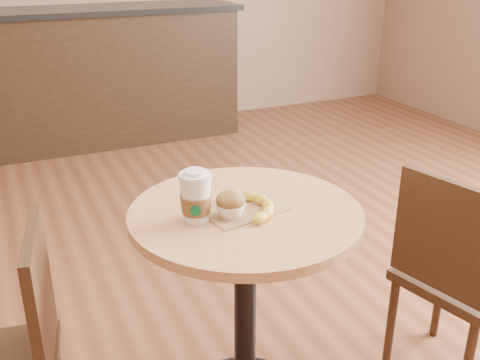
{
  "coord_description": "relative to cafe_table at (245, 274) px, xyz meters",
  "views": [
    {
      "loc": [
        -0.74,
        -1.26,
        1.47
      ],
      "look_at": [
        -0.12,
        0.13,
        0.83
      ],
      "focal_mm": 42.0,
      "sensor_mm": 36.0,
      "label": 1
    }
  ],
  "objects": [
    {
      "name": "cafe_table",
      "position": [
        0.0,
        0.0,
        0.0
      ],
      "size": [
        0.69,
        0.69,
        0.75
      ],
      "color": "black",
      "rests_on": "ground"
    },
    {
      "name": "chair_left",
      "position": [
        -0.7,
        0.0,
        -0.08
      ],
      "size": [
        0.41,
        0.41,
        0.81
      ],
      "rotation": [
        0.0,
        0.0,
        -1.74
      ],
      "color": "#382313",
      "rests_on": "ground"
    },
    {
      "name": "chair_right",
      "position": [
        0.7,
        -0.17,
        -0.08
      ],
      "size": [
        0.43,
        0.43,
        0.81
      ],
      "rotation": [
        0.0,
        0.0,
        1.81
      ],
      "color": "#382313",
      "rests_on": "ground"
    },
    {
      "name": "service_counter",
      "position": [
        0.12,
        3.09,
        -0.01
      ],
      "size": [
        2.3,
        0.65,
        1.04
      ],
      "color": "black",
      "rests_on": "ground"
    },
    {
      "name": "kraft_bag",
      "position": [
        -0.01,
        0.01,
        0.22
      ],
      "size": [
        0.27,
        0.22,
        0.0
      ],
      "primitive_type": "cube",
      "rotation": [
        0.0,
        0.0,
        0.2
      ],
      "color": "olive",
      "rests_on": "cafe_table"
    },
    {
      "name": "coffee_cup",
      "position": [
        -0.16,
        -0.01,
        0.29
      ],
      "size": [
        0.09,
        0.09,
        0.15
      ],
      "rotation": [
        0.0,
        0.0,
        -0.38
      ],
      "color": "silver",
      "rests_on": "cafe_table"
    },
    {
      "name": "muffin",
      "position": [
        -0.06,
        -0.02,
        0.26
      ],
      "size": [
        0.09,
        0.09,
        0.08
      ],
      "color": "white",
      "rests_on": "kraft_bag"
    },
    {
      "name": "banana",
      "position": [
        0.03,
        -0.01,
        0.24
      ],
      "size": [
        0.14,
        0.24,
        0.03
      ],
      "primitive_type": null,
      "rotation": [
        0.0,
        0.0,
        -0.08
      ],
      "color": "gold",
      "rests_on": "kraft_bag"
    }
  ]
}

